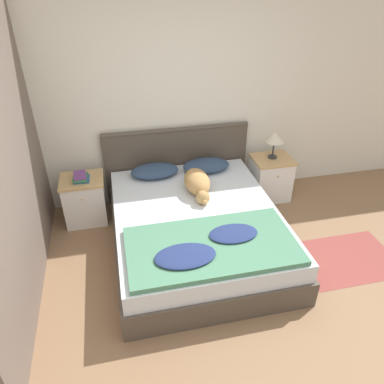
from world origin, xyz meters
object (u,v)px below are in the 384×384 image
Objects in this scene: bed at (196,229)px; book_stack at (81,177)px; pillow_left at (155,171)px; nightstand_right at (270,178)px; pillow_right at (206,165)px; nightstand_left at (85,200)px; dog at (198,183)px; table_lamp at (275,137)px.

bed is 1.40m from book_stack.
nightstand_right is at bearing -2.04° from pillow_left.
nightstand_left is at bearing -177.96° from pillow_right.
pillow_left is at bearing 132.34° from dog.
nightstand_left is 1.61× the size of table_lamp.
nightstand_right is 1.15m from dog.
book_stack is at bearing 147.07° from bed.
book_stack is (-0.83, -0.07, 0.06)m from pillow_left.
pillow_left is 0.62m from pillow_right.
bed is 1.50m from table_lamp.
nightstand_left and nightstand_right have the same top height.
table_lamp reaches higher than bed.
book_stack is (-1.14, 0.74, 0.36)m from bed.
book_stack reaches higher than bed.
book_stack is at bearing -177.05° from pillow_right.
table_lamp reaches higher than dog.
pillow_left is at bearing 177.96° from nightstand_right.
pillow_left is at bearing 3.58° from nightstand_left.
table_lamp reaches higher than nightstand_right.
table_lamp reaches higher than pillow_left.
pillow_left is (-1.45, 0.05, 0.25)m from nightstand_right.
book_stack is at bearing 163.15° from dog.
pillow_right is 0.84× the size of dog.
table_lamp is at bearing -1.21° from pillow_left.
dog is 1.29m from book_stack.
book_stack is (-1.24, 0.37, 0.02)m from dog.
nightstand_left is at bearing -176.42° from pillow_left.
bed is 3.69× the size of pillow_left.
dog reaches higher than book_stack.
nightstand_left is at bearing 180.00° from nightstand_right.
bed is 3.69× the size of pillow_right.
bed is 9.37× the size of book_stack.
table_lamp is (1.14, 0.78, 0.59)m from bed.
bed is at bearing -146.28° from nightstand_right.
pillow_right is at bearing 2.95° from book_stack.
pillow_left reaches higher than nightstand_right.
book_stack is at bearing -179.42° from nightstand_right.
table_lamp is (1.45, -0.03, 0.29)m from pillow_left.
pillow_left is at bearing 178.79° from table_lamp.
nightstand_right is at bearing 0.00° from nightstand_left.
nightstand_left reaches higher than bed.
pillow_right is at bearing 0.00° from pillow_left.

